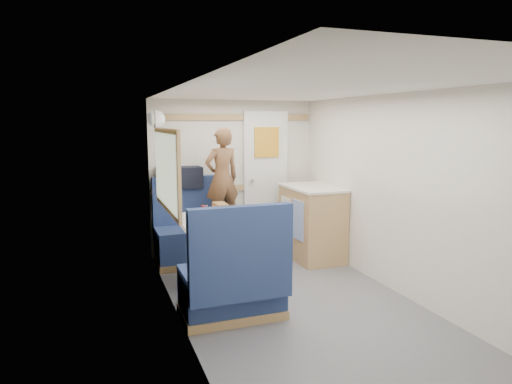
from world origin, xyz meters
name	(u,v)px	position (x,y,z in m)	size (l,w,h in m)	color
floor	(307,314)	(0.00, 0.00, 0.00)	(4.50, 4.50, 0.00)	#515156
ceiling	(311,88)	(0.00, 0.00, 2.00)	(4.50, 4.50, 0.00)	silver
wall_back	(233,177)	(0.00, 2.25, 1.00)	(2.20, 0.02, 2.00)	silver
wall_left	(184,214)	(-1.10, 0.00, 1.00)	(0.02, 4.50, 2.00)	silver
wall_right	(413,198)	(1.10, 0.00, 1.00)	(0.02, 4.50, 2.00)	silver
oak_trim_low	(234,188)	(0.00, 2.23, 0.85)	(2.15, 0.02, 0.08)	#A27949
oak_trim_high	(233,117)	(0.00, 2.23, 1.78)	(2.15, 0.02, 0.08)	#A27949
side_window	(166,170)	(-1.08, 1.00, 1.25)	(0.04, 1.30, 0.72)	#939F87
rear_door	(266,177)	(0.45, 2.22, 0.97)	(0.62, 0.12, 1.86)	white
dinette_table	(209,234)	(-0.65, 1.00, 0.57)	(0.62, 0.92, 0.72)	white
bench_far	(192,239)	(-0.65, 1.86, 0.30)	(0.90, 0.59, 1.05)	navy
bench_near	(234,286)	(-0.65, 0.14, 0.30)	(0.90, 0.59, 1.05)	navy
ledge	(187,189)	(-0.65, 2.12, 0.88)	(0.90, 0.14, 0.04)	#A27949
dome_light	(156,119)	(-1.04, 1.85, 1.75)	(0.20, 0.20, 0.20)	white
galley_counter	(312,222)	(0.82, 1.55, 0.47)	(0.57, 0.92, 0.92)	#A27949
person	(222,178)	(-0.30, 1.73, 1.05)	(0.44, 0.29, 1.20)	brown
duffel_bag	(179,178)	(-0.74, 2.12, 1.03)	(0.55, 0.26, 0.26)	black
tray	(225,221)	(-0.52, 0.83, 0.73)	(0.25, 0.33, 0.02)	silver
orange_fruit	(230,214)	(-0.45, 0.92, 0.78)	(0.08, 0.08, 0.08)	#DF4E09
cheese_block	(222,223)	(-0.61, 0.65, 0.76)	(0.10, 0.06, 0.03)	#D9BF7D
wine_glass	(204,210)	(-0.72, 0.92, 0.84)	(0.08, 0.08, 0.17)	white
tumbler_left	(200,218)	(-0.79, 0.83, 0.78)	(0.07, 0.07, 0.11)	white
tumbler_right	(204,210)	(-0.64, 1.25, 0.78)	(0.07, 0.07, 0.11)	white
beer_glass	(218,212)	(-0.52, 1.11, 0.77)	(0.07, 0.07, 0.10)	#8F4514
pepper_grinder	(213,215)	(-0.62, 0.95, 0.77)	(0.04, 0.04, 0.10)	black
bread_loaf	(220,207)	(-0.43, 1.38, 0.77)	(0.12, 0.23, 0.10)	olive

